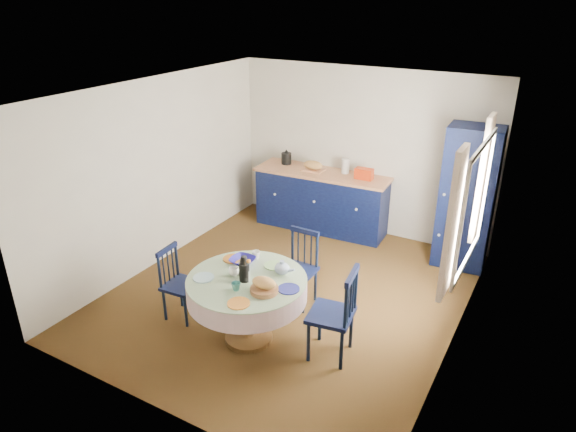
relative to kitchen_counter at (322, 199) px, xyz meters
name	(u,v)px	position (x,y,z in m)	size (l,w,h in m)	color
floor	(288,294)	(0.50, -1.96, -0.48)	(4.50, 4.50, 0.00)	black
ceiling	(288,92)	(0.50, -1.96, 2.02)	(4.50, 4.50, 0.00)	white
wall_back	(362,152)	(0.50, 0.29, 0.77)	(4.00, 0.02, 2.50)	beige
wall_left	(158,173)	(-1.50, -1.96, 0.77)	(0.02, 4.50, 2.50)	beige
wall_right	(466,240)	(2.50, -1.96, 0.77)	(0.02, 4.50, 2.50)	beige
window	(472,203)	(2.46, -1.66, 1.04)	(0.10, 1.74, 1.45)	white
kitchen_counter	(322,199)	(0.00, 0.00, 0.00)	(2.12, 0.76, 1.17)	black
pantry_cabinet	(467,198)	(2.16, -0.11, 0.49)	(0.70, 0.52, 1.94)	black
dining_table	(248,289)	(0.59, -2.96, 0.16)	(1.25, 1.25, 1.04)	#573B18
chair_left	(179,283)	(-0.36, -2.97, -0.04)	(0.39, 0.41, 0.86)	black
chair_far	(299,268)	(0.69, -2.03, -0.02)	(0.41, 0.39, 0.92)	black
chair_right	(335,313)	(1.49, -2.74, 0.03)	(0.49, 0.51, 1.02)	black
mug_a	(234,272)	(0.42, -2.97, 0.32)	(0.11, 0.11, 0.09)	silver
mug_b	(236,287)	(0.61, -3.19, 0.32)	(0.09, 0.09, 0.09)	#367973
mug_c	(281,268)	(0.82, -2.67, 0.32)	(0.12, 0.12, 0.09)	black
mug_d	(256,255)	(0.43, -2.55, 0.32)	(0.10, 0.10, 0.09)	silver
cobalt_bowl	(243,261)	(0.36, -2.71, 0.31)	(0.27, 0.27, 0.07)	navy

